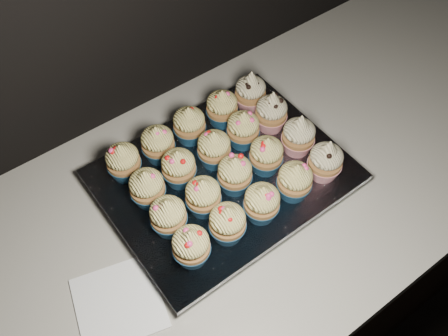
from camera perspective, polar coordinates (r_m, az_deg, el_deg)
name	(u,v)px	position (r m, az deg, el deg)	size (l,w,h in m)	color
cabinet	(182,325)	(1.33, -4.84, -17.48)	(2.40, 0.60, 0.86)	black
worktop	(165,242)	(0.92, -6.78, -8.38)	(2.44, 0.64, 0.04)	beige
napkin	(119,303)	(0.86, -11.93, -14.87)	(0.14, 0.14, 0.00)	white
baking_tray	(224,180)	(0.94, 0.00, -1.40)	(0.40, 0.31, 0.02)	black
foil_lining	(224,175)	(0.93, 0.00, -0.80)	(0.43, 0.34, 0.01)	silver
cupcake_0	(191,246)	(0.81, -3.77, -8.89)	(0.06, 0.06, 0.08)	navy
cupcake_1	(227,223)	(0.82, 0.40, -6.28)	(0.06, 0.06, 0.08)	navy
cupcake_2	(262,202)	(0.85, 4.34, -3.94)	(0.06, 0.06, 0.08)	navy
cupcake_3	(295,181)	(0.88, 8.09, -1.44)	(0.06, 0.06, 0.08)	navy
cupcake_4	(326,160)	(0.91, 11.53, 0.85)	(0.06, 0.06, 0.10)	red
cupcake_5	(168,216)	(0.84, -6.39, -5.46)	(0.06, 0.06, 0.08)	navy
cupcake_6	(203,196)	(0.85, -2.40, -3.20)	(0.06, 0.06, 0.08)	navy
cupcake_7	(235,174)	(0.88, 1.24, -0.68)	(0.06, 0.06, 0.08)	navy
cupcake_8	(266,155)	(0.91, 4.85, 1.53)	(0.06, 0.06, 0.08)	navy
cupcake_9	(299,135)	(0.94, 8.52, 3.73)	(0.06, 0.06, 0.10)	red
cupcake_10	(147,188)	(0.87, -8.77, -2.22)	(0.06, 0.06, 0.08)	navy
cupcake_11	(179,167)	(0.89, -5.19, 0.08)	(0.06, 0.06, 0.08)	navy
cupcake_12	(214,148)	(0.91, -1.15, 2.25)	(0.06, 0.06, 0.08)	navy
cupcake_13	(243,129)	(0.94, 2.20, 4.48)	(0.06, 0.06, 0.08)	navy
cupcake_14	(271,112)	(0.97, 5.43, 6.39)	(0.06, 0.06, 0.10)	red
cupcake_15	(123,161)	(0.91, -11.44, 0.76)	(0.06, 0.06, 0.08)	navy
cupcake_16	(158,143)	(0.93, -7.56, 2.80)	(0.06, 0.06, 0.08)	navy
cupcake_17	(189,125)	(0.95, -3.98, 4.98)	(0.06, 0.06, 0.08)	navy
cupcake_18	(222,108)	(0.98, -0.22, 6.91)	(0.06, 0.06, 0.08)	navy
cupcake_19	(250,92)	(1.01, 3.04, 8.69)	(0.06, 0.06, 0.10)	red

